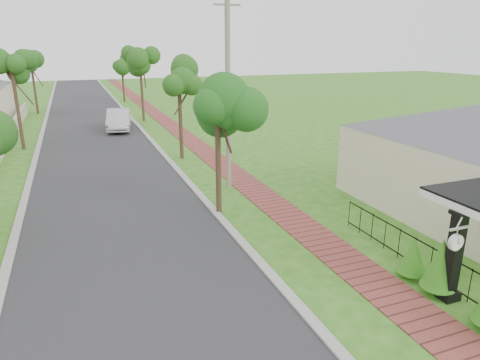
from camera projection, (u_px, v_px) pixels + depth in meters
ground at (277, 314)px, 10.77m from camera, size 160.00×160.00×0.00m
road at (99, 150)px, 27.49m from camera, size 7.00×120.00×0.02m
kerb_right at (155, 145)px, 28.75m from camera, size 0.30×120.00×0.10m
kerb_left at (37, 155)px, 26.23m from camera, size 0.30×120.00×0.10m
sidewalk at (193, 142)px, 29.65m from camera, size 1.50×120.00×0.03m
porch_post at (453, 261)px, 11.11m from camera, size 0.48×0.48×2.52m
picket_fence at (431, 261)px, 12.30m from camera, size 0.03×8.02×1.00m
street_trees at (88, 71)px, 32.23m from camera, size 10.70×37.65×5.89m
hedge_row at (474, 287)px, 10.48m from camera, size 0.83×4.54×1.92m
parked_car_red at (118, 121)px, 34.24m from camera, size 1.86×3.82×1.26m
parked_car_white at (119, 120)px, 33.60m from camera, size 2.37×5.06×1.61m
near_tree at (217, 112)px, 16.02m from camera, size 2.00×2.00×5.13m
utility_pole at (228, 96)px, 19.14m from camera, size 1.20×0.24×8.48m
station_clock at (456, 241)px, 10.34m from camera, size 0.71×0.13×0.60m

